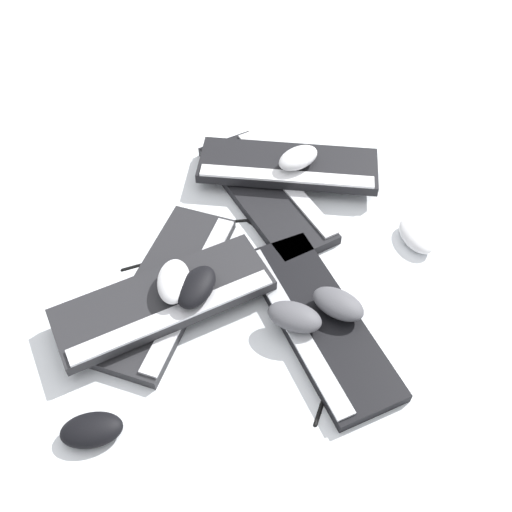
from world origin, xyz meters
TOP-DOWN VIEW (x-y plane):
  - ground_plane at (0.00, 0.00)m, footprint 3.20×3.20m
  - keyboard_0 at (0.12, 0.06)m, footprint 0.40×0.43m
  - keyboard_1 at (-0.13, 0.26)m, footprint 0.16×0.44m
  - keyboard_2 at (-0.19, -0.13)m, footprint 0.20×0.45m
  - keyboard_3 at (-0.26, -0.16)m, footprint 0.46×0.35m
  - keyboard_4 at (0.14, 0.11)m, footprint 0.45×0.18m
  - mouse_0 at (-0.44, 0.14)m, footprint 0.07×0.11m
  - mouse_1 at (0.34, 0.31)m, footprint 0.12×0.09m
  - mouse_2 at (-0.08, 0.25)m, footprint 0.13×0.12m
  - mouse_3 at (0.11, 0.10)m, footprint 0.10×0.13m
  - mouse_4 at (-0.18, 0.26)m, footprint 0.12×0.13m
  - mouse_5 at (0.08, 0.13)m, footprint 0.12×0.12m
  - mouse_6 at (-0.28, -0.14)m, footprint 0.12×0.09m
  - cable_0 at (-0.06, 0.11)m, footprint 0.37×0.55m

SIDE VIEW (x-z plane):
  - ground_plane at x=0.00m, z-range 0.00..0.00m
  - cable_0 at x=-0.06m, z-range 0.00..0.01m
  - keyboard_0 at x=0.12m, z-range 0.00..0.03m
  - keyboard_1 at x=-0.13m, z-range 0.00..0.03m
  - keyboard_2 at x=-0.19m, z-range 0.00..0.03m
  - mouse_0 at x=-0.44m, z-range 0.00..0.04m
  - mouse_1 at x=0.34m, z-range 0.00..0.04m
  - keyboard_3 at x=-0.26m, z-range 0.03..0.06m
  - keyboard_4 at x=0.14m, z-range 0.03..0.06m
  - mouse_2 at x=-0.08m, z-range 0.03..0.07m
  - mouse_4 at x=-0.18m, z-range 0.03..0.07m
  - mouse_3 at x=0.11m, z-range 0.06..0.10m
  - mouse_5 at x=0.08m, z-range 0.06..0.10m
  - mouse_6 at x=-0.28m, z-range 0.06..0.10m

